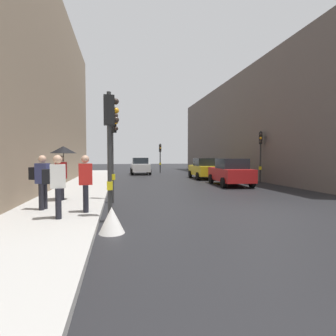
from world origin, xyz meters
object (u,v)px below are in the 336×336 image
object	(u,v)px
traffic_light_far_median	(160,153)
warning_sign_triangle	(112,220)
traffic_light_mid_street	(260,147)
car_white_compact	(140,166)
pedestrian_with_umbrella	(63,158)
traffic_light_near_left	(110,133)
traffic_light_near_right	(112,139)
car_yellow_taxi	(204,168)
pedestrian_in_red_jacket	(86,181)
car_red_sedan	(230,172)
pedestrian_with_grey_backpack	(41,179)
pedestrian_with_black_backpack	(56,183)

from	to	relation	value
traffic_light_far_median	warning_sign_triangle	bearing A→B (deg)	-101.90
traffic_light_mid_street	car_white_compact	bearing A→B (deg)	126.40
traffic_light_far_median	pedestrian_with_umbrella	bearing A→B (deg)	-109.97
traffic_light_near_left	pedestrian_with_umbrella	xyz separation A→B (m)	(-1.94, 3.29, -0.73)
traffic_light_near_right	warning_sign_triangle	bearing A→B (deg)	-89.26
car_yellow_taxi	car_white_compact	xyz separation A→B (m)	(-4.88, 6.88, 0.00)
traffic_light_near_left	pedestrian_in_red_jacket	xyz separation A→B (m)	(-0.78, 0.78, -1.44)
car_red_sedan	warning_sign_triangle	world-z (taller)	car_red_sedan
traffic_light_mid_street	car_yellow_taxi	xyz separation A→B (m)	(-2.98, 3.78, -1.70)
car_yellow_taxi	car_white_compact	size ratio (longest dim) A/B	1.02
traffic_light_near_left	car_red_sedan	size ratio (longest dim) A/B	0.86
pedestrian_with_umbrella	pedestrian_with_grey_backpack	bearing A→B (deg)	-99.19
traffic_light_near_left	car_white_compact	xyz separation A→B (m)	(2.54, 20.47, -1.69)
car_red_sedan	car_white_compact	bearing A→B (deg)	111.77
pedestrian_with_grey_backpack	warning_sign_triangle	xyz separation A→B (m)	(2.29, -2.58, -0.84)
traffic_light_far_median	traffic_light_near_left	bearing A→B (deg)	-102.62
car_yellow_taxi	traffic_light_near_right	bearing A→B (deg)	-125.56
traffic_light_near_right	traffic_light_far_median	bearing A→B (deg)	75.35
pedestrian_with_umbrella	warning_sign_triangle	distance (m)	5.10
traffic_light_near_right	car_yellow_taxi	bearing A→B (deg)	54.44
car_red_sedan	pedestrian_with_grey_backpack	bearing A→B (deg)	-144.63
traffic_light_mid_street	pedestrian_with_black_backpack	xyz separation A→B (m)	(-11.88, -9.76, -1.42)
traffic_light_far_median	traffic_light_mid_street	distance (m)	13.75
pedestrian_with_grey_backpack	pedestrian_in_red_jacket	world-z (taller)	same
car_red_sedan	pedestrian_with_grey_backpack	world-z (taller)	pedestrian_with_grey_backpack
car_red_sedan	pedestrian_with_black_backpack	xyz separation A→B (m)	(-8.88, -8.24, 0.29)
car_yellow_taxi	pedestrian_with_black_backpack	distance (m)	16.20
traffic_light_near_left	pedestrian_with_umbrella	distance (m)	3.89
car_white_compact	warning_sign_triangle	bearing A→B (deg)	-96.56
traffic_light_near_right	pedestrian_with_black_backpack	world-z (taller)	traffic_light_near_right
traffic_light_far_median	traffic_light_near_left	world-z (taller)	traffic_light_near_left
pedestrian_in_red_jacket	traffic_light_near_right	bearing A→B (deg)	72.16
traffic_light_mid_street	pedestrian_with_umbrella	distance (m)	13.97
car_yellow_taxi	pedestrian_with_black_backpack	bearing A→B (deg)	-123.29
traffic_light_mid_street	pedestrian_with_umbrella	bearing A→B (deg)	-152.17
traffic_light_near_left	pedestrian_with_umbrella	size ratio (longest dim) A/B	1.74
pedestrian_with_grey_backpack	pedestrian_with_black_backpack	bearing A→B (deg)	-61.35
traffic_light_mid_street	pedestrian_in_red_jacket	distance (m)	14.44
traffic_light_mid_street	car_white_compact	world-z (taller)	traffic_light_mid_street
car_yellow_taxi	car_red_sedan	distance (m)	5.30
car_white_compact	pedestrian_in_red_jacket	xyz separation A→B (m)	(-3.32, -19.68, 0.25)
traffic_light_far_median	car_yellow_taxi	xyz separation A→B (m)	(2.39, -8.87, -1.47)
traffic_light_near_left	warning_sign_triangle	distance (m)	2.52
pedestrian_with_black_backpack	pedestrian_with_grey_backpack	bearing A→B (deg)	118.65
car_red_sedan	pedestrian_with_black_backpack	bearing A→B (deg)	-137.15
traffic_light_mid_street	pedestrian_with_black_backpack	size ratio (longest dim) A/B	2.11
traffic_light_near_left	car_yellow_taxi	bearing A→B (deg)	61.37
pedestrian_with_black_backpack	traffic_light_mid_street	bearing A→B (deg)	39.42
car_yellow_taxi	pedestrian_in_red_jacket	xyz separation A→B (m)	(-8.20, -12.80, 0.25)
pedestrian_in_red_jacket	traffic_light_mid_street	bearing A→B (deg)	38.89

